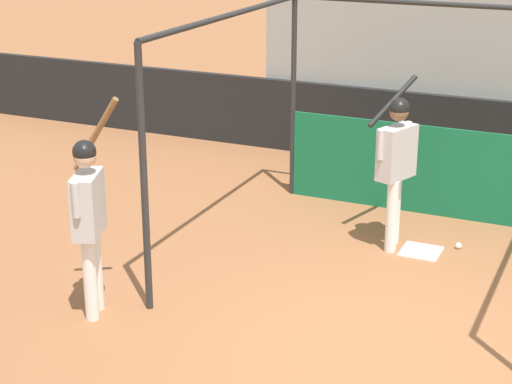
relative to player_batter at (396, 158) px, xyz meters
name	(u,v)px	position (x,y,z in m)	size (l,w,h in m)	color
ground_plane	(372,354)	(0.52, -2.45, -1.08)	(60.00, 60.00, 0.00)	#935B38
outfield_wall	(489,138)	(0.52, 3.12, -0.52)	(24.00, 0.12, 1.12)	black
batting_cage	(422,140)	(0.14, 0.56, 0.08)	(3.86, 3.80, 2.67)	#282828
home_plate	(421,251)	(0.35, -0.01, -1.07)	(0.44, 0.44, 0.02)	white
player_batter	(396,158)	(0.00, 0.00, 0.00)	(0.57, 0.97, 1.90)	white
player_waiting	(89,211)	(-2.18, -2.80, 0.00)	(0.61, 0.72, 2.10)	white
baseball	(459,246)	(0.72, 0.26, -1.04)	(0.07, 0.07, 0.07)	white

